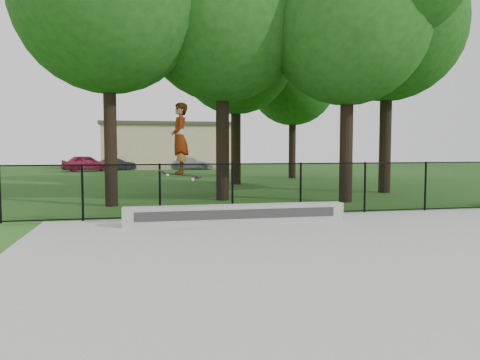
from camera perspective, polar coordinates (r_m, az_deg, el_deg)
The scene contains 10 objects.
ground at distance 8.41m, azimuth 20.85°, elevation -9.96°, with size 100.00×100.00×0.00m, color #204E16.
concrete_slab at distance 8.40m, azimuth 20.85°, elevation -9.76°, with size 14.00×12.00×0.06m, color #A7A8A2.
grind_ledge at distance 11.91m, azimuth -0.43°, elevation -4.17°, with size 5.65×0.40×0.47m, color #ABABA6.
car_a at distance 40.70m, azimuth -18.17°, elevation 1.95°, with size 1.60×3.96×1.36m, color maroon.
car_b at distance 42.04m, azimuth -14.85°, elevation 1.89°, with size 1.14×2.97×1.08m, color black.
car_c at distance 42.43m, azimuth -6.03°, elevation 2.06°, with size 1.59×3.60×1.14m, color #96A0AA.
skater_airborne at distance 11.35m, azimuth -7.35°, elevation 4.91°, with size 0.84×0.63×1.85m.
chainlink_fence at distance 13.56m, azimuth 7.40°, elevation -1.02°, with size 16.06×0.06×1.50m.
tree_row at distance 21.40m, azimuth 3.93°, elevation 16.86°, with size 17.90×18.67×10.58m.
distant_building at distance 44.93m, azimuth -8.65°, elevation 4.18°, with size 12.40×6.40×4.30m.
Camera 1 is at (-4.43, -6.86, 1.99)m, focal length 35.00 mm.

